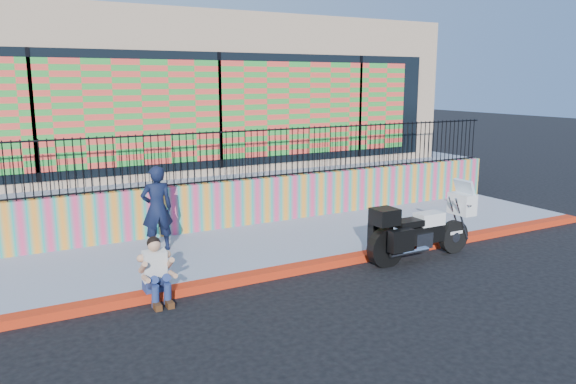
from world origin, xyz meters
TOP-DOWN VIEW (x-y plane):
  - ground at (0.00, 0.00)m, footprint 90.00×90.00m
  - red_curb at (0.00, 0.00)m, footprint 16.00×0.30m
  - sidewalk at (0.00, 1.65)m, footprint 16.00×3.00m
  - mural_wall at (0.00, 3.25)m, footprint 16.00×0.20m
  - metal_fence at (0.00, 3.25)m, footprint 15.80×0.04m
  - elevated_platform at (0.00, 8.35)m, footprint 16.00×10.00m
  - storefront_building at (0.00, 8.13)m, footprint 14.00×8.06m
  - police_motorcycle at (2.38, -0.51)m, footprint 2.50×0.83m
  - police_officer at (-2.20, 2.21)m, footprint 0.66×0.45m
  - seated_man at (-2.90, -0.17)m, footprint 0.54×0.71m

SIDE VIEW (x-z plane):
  - ground at x=0.00m, z-range 0.00..0.00m
  - red_curb at x=0.00m, z-range 0.00..0.15m
  - sidewalk at x=0.00m, z-range 0.00..0.15m
  - seated_man at x=-2.90m, z-range -0.08..0.98m
  - elevated_platform at x=0.00m, z-range 0.00..1.25m
  - police_motorcycle at x=2.38m, z-range -0.13..1.43m
  - mural_wall at x=0.00m, z-range 0.15..1.25m
  - police_officer at x=-2.20m, z-range 0.15..1.91m
  - metal_fence at x=0.00m, z-range 1.25..2.45m
  - storefront_building at x=0.00m, z-range 1.25..5.25m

